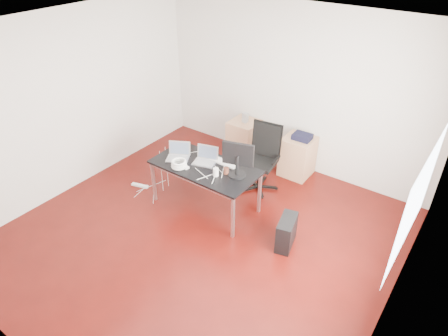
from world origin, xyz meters
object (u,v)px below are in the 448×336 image
Objects in this scene: desk at (205,169)px; pc_tower at (286,232)px; filing_cabinet_left at (244,139)px; filing_cabinet_right at (297,156)px; office_chair at (262,154)px.

desk is 3.56× the size of pc_tower.
filing_cabinet_left is 1.56× the size of pc_tower.
filing_cabinet_left is 1.10m from filing_cabinet_right.
office_chair is 1.54× the size of filing_cabinet_right.
desk is 1.48× the size of office_chair.
office_chair reaches higher than desk.
pc_tower is (1.43, -0.05, -0.46)m from desk.
filing_cabinet_right is (1.10, 0.00, 0.00)m from filing_cabinet_left.
pc_tower is (1.02, -1.03, -0.39)m from office_chair.
filing_cabinet_left is at bearing 131.73° from office_chair.
office_chair reaches higher than pc_tower.
filing_cabinet_right is at bearing 98.82° from pc_tower.
pc_tower is at bearing -43.22° from filing_cabinet_left.
desk is at bearing 164.00° from pc_tower.
filing_cabinet_right is (0.31, 0.68, -0.26)m from office_chair.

